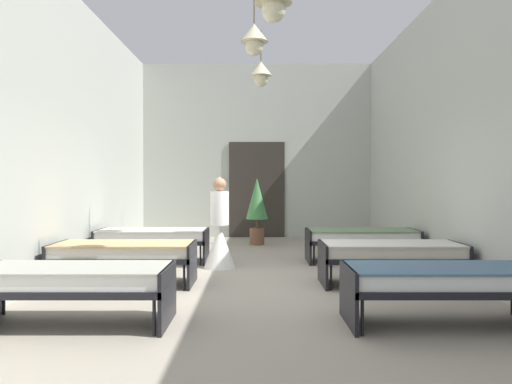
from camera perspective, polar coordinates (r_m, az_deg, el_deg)
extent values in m
cube|color=#9E9384|center=(6.95, -0.01, -10.92)|extent=(6.34, 12.24, 0.10)
cube|color=#B2B7AD|center=(12.74, -0.09, 4.72)|extent=(6.14, 0.20, 4.37)
cube|color=#B2B7AD|center=(7.44, -23.72, 7.08)|extent=(0.20, 11.64, 4.37)
cube|color=#B2B7AD|center=(7.46, 23.64, 7.07)|extent=(0.20, 11.64, 4.37)
cube|color=#2D2823|center=(12.60, -0.09, 0.27)|extent=(1.40, 0.06, 2.40)
sphere|color=beige|center=(6.10, 1.82, 20.02)|extent=(0.28, 0.28, 0.28)
cylinder|color=brown|center=(8.27, -0.39, 20.36)|extent=(0.02, 0.02, 0.50)
cone|color=beige|center=(8.14, -0.39, 17.71)|extent=(0.44, 0.44, 0.28)
sphere|color=beige|center=(8.08, -0.39, 16.22)|extent=(0.28, 0.28, 0.28)
cylinder|color=brown|center=(10.20, 0.39, 16.35)|extent=(0.02, 0.02, 0.59)
cone|color=beige|center=(10.09, 0.38, 13.90)|extent=(0.44, 0.44, 0.28)
sphere|color=beige|center=(10.05, 0.38, 12.68)|extent=(0.28, 0.28, 0.28)
cylinder|color=black|center=(6.02, -27.02, -10.82)|extent=(0.03, 0.03, 0.34)
cylinder|color=black|center=(4.79, -11.72, -13.84)|extent=(0.03, 0.03, 0.34)
cylinder|color=black|center=(5.48, -10.18, -11.91)|extent=(0.03, 0.03, 0.34)
cube|color=black|center=(5.32, -20.31, -10.11)|extent=(1.90, 0.84, 0.07)
cube|color=black|center=(5.10, -10.23, -11.56)|extent=(0.04, 0.84, 0.57)
cube|color=white|center=(5.30, -20.32, -9.00)|extent=(1.82, 0.78, 0.14)
cube|color=#9E9E93|center=(5.28, -20.33, -8.12)|extent=(1.86, 0.82, 0.02)
cylinder|color=black|center=(4.80, 11.85, -13.81)|extent=(0.03, 0.03, 0.34)
cylinder|color=black|center=(5.48, 10.24, -11.89)|extent=(0.03, 0.03, 0.34)
cylinder|color=black|center=(6.04, 27.01, -10.78)|extent=(0.03, 0.03, 0.34)
cube|color=black|center=(5.33, 20.36, -10.08)|extent=(1.90, 0.84, 0.07)
cube|color=black|center=(5.10, 10.32, -11.54)|extent=(0.04, 0.84, 0.57)
cube|color=white|center=(5.31, 20.37, -8.97)|extent=(1.82, 0.78, 0.14)
cube|color=slate|center=(5.30, 20.37, -8.10)|extent=(1.86, 0.82, 0.02)
cylinder|color=black|center=(7.07, -22.65, -8.98)|extent=(0.03, 0.03, 0.34)
cylinder|color=black|center=(7.74, -20.59, -8.09)|extent=(0.03, 0.03, 0.34)
cylinder|color=black|center=(6.62, -8.39, -9.61)|extent=(0.03, 0.03, 0.34)
cylinder|color=black|center=(7.32, -7.57, -8.56)|extent=(0.03, 0.03, 0.34)
cube|color=black|center=(7.10, -14.99, -7.21)|extent=(1.90, 0.84, 0.07)
cube|color=black|center=(7.41, -22.02, -7.60)|extent=(0.04, 0.84, 0.57)
cube|color=black|center=(6.94, -7.46, -8.12)|extent=(0.04, 0.84, 0.57)
cube|color=silver|center=(7.09, -14.99, -6.37)|extent=(1.82, 0.78, 0.14)
cube|color=tan|center=(7.08, -15.00, -5.71)|extent=(1.86, 0.82, 0.02)
cylinder|color=black|center=(6.62, 8.37, -9.60)|extent=(0.03, 0.03, 0.34)
cylinder|color=black|center=(7.32, 7.52, -8.55)|extent=(0.03, 0.03, 0.34)
cylinder|color=black|center=(7.09, 22.59, -8.96)|extent=(0.03, 0.03, 0.34)
cylinder|color=black|center=(7.75, 20.51, -8.07)|extent=(0.03, 0.03, 0.34)
cube|color=black|center=(7.11, 14.94, -7.20)|extent=(1.90, 0.84, 0.07)
cube|color=black|center=(6.94, 7.43, -8.11)|extent=(0.04, 0.84, 0.57)
cube|color=black|center=(7.42, 21.94, -7.58)|extent=(0.04, 0.84, 0.57)
cube|color=silver|center=(7.10, 14.94, -6.36)|extent=(1.82, 0.78, 0.14)
cube|color=beige|center=(7.09, 14.95, -5.70)|extent=(1.86, 0.82, 0.02)
cylinder|color=black|center=(8.84, -17.91, -6.91)|extent=(0.03, 0.03, 0.34)
cylinder|color=black|center=(9.52, -16.58, -6.32)|extent=(0.03, 0.03, 0.34)
cylinder|color=black|center=(8.48, -6.54, -7.20)|extent=(0.03, 0.03, 0.34)
cylinder|color=black|center=(9.18, -6.04, -6.55)|extent=(0.03, 0.03, 0.34)
cube|color=black|center=(8.94, -11.86, -5.46)|extent=(1.90, 0.84, 0.07)
cube|color=black|center=(9.18, -17.58, -5.87)|extent=(0.04, 0.84, 0.57)
cube|color=black|center=(8.81, -5.89, -6.11)|extent=(0.04, 0.84, 0.57)
cube|color=white|center=(8.93, -11.86, -4.79)|extent=(1.82, 0.78, 0.14)
cube|color=beige|center=(8.92, -11.87, -4.27)|extent=(1.86, 0.82, 0.02)
cylinder|color=black|center=(8.48, 6.45, -7.20)|extent=(0.03, 0.03, 0.34)
cylinder|color=black|center=(9.19, 5.92, -6.54)|extent=(0.03, 0.03, 0.34)
cylinder|color=black|center=(8.85, 17.79, -6.90)|extent=(0.03, 0.03, 0.34)
cylinder|color=black|center=(9.53, 16.45, -6.31)|extent=(0.03, 0.03, 0.34)
cube|color=black|center=(8.95, 11.75, -5.45)|extent=(1.90, 0.84, 0.07)
cube|color=black|center=(8.81, 5.79, -6.11)|extent=(0.04, 0.84, 0.57)
cube|color=black|center=(9.19, 17.46, -5.86)|extent=(0.04, 0.84, 0.57)
cube|color=white|center=(8.93, 11.75, -4.78)|extent=(1.82, 0.78, 0.14)
cube|color=slate|center=(8.93, 11.75, -4.26)|extent=(1.86, 0.82, 0.02)
cone|color=white|center=(8.20, -4.35, -6.21)|extent=(0.52, 0.52, 0.70)
cylinder|color=white|center=(8.15, -4.35, -1.85)|extent=(0.30, 0.30, 0.55)
sphere|color=#A87A5B|center=(8.13, -4.36, 0.86)|extent=(0.22, 0.22, 0.22)
cone|color=white|center=(8.13, -4.36, 1.40)|extent=(0.18, 0.18, 0.10)
cylinder|color=brown|center=(11.15, -0.07, -5.07)|extent=(0.32, 0.32, 0.37)
cylinder|color=brown|center=(11.12, -0.07, -3.61)|extent=(0.06, 0.06, 0.20)
cone|color=#3D7A42|center=(11.09, -0.07, -0.74)|extent=(0.49, 0.49, 0.91)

